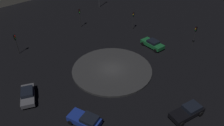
# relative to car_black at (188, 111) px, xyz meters

# --- Properties ---
(ground_plane) EXTENTS (119.41, 119.41, 0.00)m
(ground_plane) POSITION_rel_car_black_xyz_m (-7.81, 10.77, -0.76)
(ground_plane) COLOR black
(roundabout_island) EXTENTS (12.81, 12.81, 0.30)m
(roundabout_island) POSITION_rel_car_black_xyz_m (-7.81, 10.77, -0.61)
(roundabout_island) COLOR #383838
(roundabout_island) RESTS_ON ground_plane
(car_black) EXTENTS (4.83, 3.28, 1.43)m
(car_black) POSITION_rel_car_black_xyz_m (0.00, 0.00, 0.00)
(car_black) COLOR black
(car_black) RESTS_ON ground_plane
(car_grey) EXTENTS (2.53, 4.49, 1.38)m
(car_grey) POSITION_rel_car_black_xyz_m (-20.01, 6.03, -0.03)
(car_grey) COLOR slate
(car_grey) RESTS_ON ground_plane
(car_blue) EXTENTS (4.22, 3.82, 1.50)m
(car_blue) POSITION_rel_car_black_xyz_m (-12.53, 0.54, 0.01)
(car_blue) COLOR #1E38A5
(car_blue) RESTS_ON ground_plane
(car_green) EXTENTS (3.87, 4.85, 1.45)m
(car_green) POSITION_rel_car_black_xyz_m (0.80, 16.80, -0.00)
(car_green) COLOR #1E7238
(car_green) RESTS_ON ground_plane
(traffic_light_northeast) EXTENTS (0.37, 0.39, 3.96)m
(traffic_light_northeast) POSITION_rel_car_black_xyz_m (-1.16, 24.78, 2.07)
(traffic_light_northeast) COLOR #2D2D2D
(traffic_light_northeast) RESTS_ON ground_plane
(traffic_light_northwest) EXTENTS (0.39, 0.37, 3.77)m
(traffic_light_northwest) POSITION_rel_car_black_xyz_m (-23.65, 18.21, 1.94)
(traffic_light_northwest) COLOR #2D2D2D
(traffic_light_northwest) RESTS_ON ground_plane
(traffic_light_north) EXTENTS (0.35, 0.39, 4.19)m
(traffic_light_north) POSITION_rel_car_black_xyz_m (-12.34, 27.68, 2.22)
(traffic_light_north) COLOR #2D2D2D
(traffic_light_north) RESTS_ON ground_plane
(traffic_light_east) EXTENTS (0.39, 0.35, 4.02)m
(traffic_light_east) POSITION_rel_car_black_xyz_m (8.48, 16.13, 2.11)
(traffic_light_east) COLOR #2D2D2D
(traffic_light_east) RESTS_ON ground_plane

